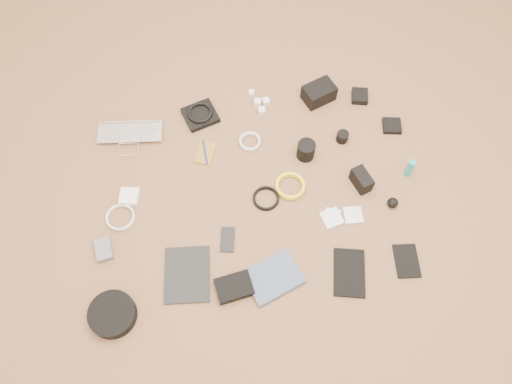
{
  "coord_description": "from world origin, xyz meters",
  "views": [
    {
      "loc": [
        -0.11,
        -0.97,
        1.91
      ],
      "look_at": [
        0.03,
        0.0,
        0.02
      ],
      "focal_mm": 35.0,
      "sensor_mm": 36.0,
      "label": 1
    }
  ],
  "objects": [
    {
      "name": "filter_case_right",
      "position": [
        0.42,
        -0.16,
        0.01
      ],
      "size": [
        0.08,
        0.08,
        0.01
      ],
      "primitive_type": "cube",
      "rotation": [
        0.0,
        0.0,
        -0.04
      ],
      "color": "silver",
      "rests_on": "ground"
    },
    {
      "name": "lens_b",
      "position": [
        0.46,
        0.22,
        0.02
      ],
      "size": [
        0.06,
        0.06,
        0.05
      ],
      "primitive_type": "cylinder",
      "rotation": [
        0.0,
        0.0,
        0.16
      ],
      "color": "black",
      "rests_on": "ground"
    },
    {
      "name": "lens_a",
      "position": [
        0.28,
        0.16,
        0.04
      ],
      "size": [
        0.09,
        0.09,
        0.09
      ],
      "primitive_type": "cylinder",
      "rotation": [
        0.0,
        0.0,
        -0.1
      ],
      "color": "black",
      "rests_on": "ground"
    },
    {
      "name": "notebook_black_b",
      "position": [
        0.59,
        -0.39,
        0.01
      ],
      "size": [
        0.11,
        0.15,
        0.01
      ],
      "primitive_type": "cube",
      "rotation": [
        0.0,
        0.0,
        -0.1
      ],
      "color": "black",
      "rests_on": "ground"
    },
    {
      "name": "card_reader",
      "position": [
        0.7,
        0.26,
        0.01
      ],
      "size": [
        0.1,
        0.1,
        0.02
      ],
      "primitive_type": "cube",
      "rotation": [
        0.0,
        0.0,
        -0.17
      ],
      "color": "black",
      "rests_on": "ground"
    },
    {
      "name": "cable_white_a",
      "position": [
        0.04,
        0.27,
        0.01
      ],
      "size": [
        0.12,
        0.12,
        0.01
      ],
      "primitive_type": "torus",
      "rotation": [
        0.0,
        0.0,
        0.22
      ],
      "color": "silver",
      "rests_on": "ground"
    },
    {
      "name": "charger_a",
      "position": [
        0.09,
        0.54,
        0.01
      ],
      "size": [
        0.03,
        0.03,
        0.02
      ],
      "primitive_type": "cube",
      "rotation": [
        0.0,
        0.0,
        -0.12
      ],
      "color": "white",
      "rests_on": "ground"
    },
    {
      "name": "paperback",
      "position": [
        0.07,
        -0.45,
        0.01
      ],
      "size": [
        0.25,
        0.22,
        0.02
      ],
      "primitive_type": "imported",
      "rotation": [
        0.0,
        0.0,
        1.93
      ],
      "color": "#3E4C69",
      "rests_on": "ground"
    },
    {
      "name": "lens_cleaner",
      "position": [
        0.7,
        0.01,
        0.05
      ],
      "size": [
        0.03,
        0.03,
        0.1
      ],
      "primitive_type": "cylinder",
      "rotation": [
        0.0,
        0.0,
        -0.16
      ],
      "color": "teal",
      "rests_on": "ground"
    },
    {
      "name": "pen_blue",
      "position": [
        -0.17,
        0.24,
        0.01
      ],
      "size": [
        0.01,
        0.13,
        0.01
      ],
      "primitive_type": "cylinder",
      "rotation": [
        1.57,
        0.0,
        0.05
      ],
      "color": "#121B97",
      "rests_on": "notebook_olive"
    },
    {
      "name": "power_brick",
      "position": [
        -0.51,
        0.06,
        0.02
      ],
      "size": [
        0.09,
        0.09,
        0.03
      ],
      "primitive_type": "cube",
      "rotation": [
        0.0,
        0.0,
        -0.19
      ],
      "color": "white",
      "rests_on": "ground"
    },
    {
      "name": "lens_pouch",
      "position": [
        0.59,
        0.44,
        0.01
      ],
      "size": [
        0.09,
        0.1,
        0.03
      ],
      "primitive_type": "cube",
      "rotation": [
        0.0,
        0.0,
        -0.23
      ],
      "color": "black",
      "rests_on": "ground"
    },
    {
      "name": "dslr_camera",
      "position": [
        0.4,
        0.47,
        0.04
      ],
      "size": [
        0.17,
        0.14,
        0.08
      ],
      "primitive_type": "cube",
      "rotation": [
        0.0,
        0.0,
        0.37
      ],
      "color": "black",
      "rests_on": "ground"
    },
    {
      "name": "charger_d",
      "position": [
        0.12,
        0.42,
        0.01
      ],
      "size": [
        0.03,
        0.03,
        0.03
      ],
      "primitive_type": "cube",
      "rotation": [
        0.0,
        0.0,
        -0.02
      ],
      "color": "white",
      "rests_on": "ground"
    },
    {
      "name": "cable_black",
      "position": [
        0.07,
        -0.03,
        0.01
      ],
      "size": [
        0.12,
        0.12,
        0.01
      ],
      "primitive_type": "torus",
      "rotation": [
        0.0,
        0.0,
        -0.1
      ],
      "color": "black",
      "rests_on": "ground"
    },
    {
      "name": "filter_case_left",
      "position": [
        0.33,
        -0.16,
        0.01
      ],
      "size": [
        0.1,
        0.1,
        0.01
      ],
      "primitive_type": "cube",
      "rotation": [
        0.0,
        0.0,
        0.24
      ],
      "color": "silver",
      "rests_on": "ground"
    },
    {
      "name": "laptop",
      "position": [
        -0.5,
        0.35,
        0.01
      ],
      "size": [
        0.31,
        0.23,
        0.02
      ],
      "primitive_type": "imported",
      "rotation": [
        0.0,
        0.0,
        -0.1
      ],
      "color": "silver",
      "rests_on": "ground"
    },
    {
      "name": "flash",
      "position": [
        0.48,
        -0.01,
        0.04
      ],
      "size": [
        0.09,
        0.12,
        0.08
      ],
      "primitive_type": "cube",
      "rotation": [
        0.0,
        0.0,
        0.32
      ],
      "color": "black",
      "rests_on": "ground"
    },
    {
      "name": "battery_charger",
      "position": [
        -0.62,
        -0.17,
        0.01
      ],
      "size": [
        0.08,
        0.11,
        0.03
      ],
      "primitive_type": "cube",
      "rotation": [
        0.0,
        0.0,
        0.16
      ],
      "color": "#5C5B61",
      "rests_on": "ground"
    },
    {
      "name": "headphone_pouch",
      "position": [
        -0.17,
        0.44,
        0.01
      ],
      "size": [
        0.18,
        0.17,
        0.03
      ],
      "primitive_type": "cube",
      "rotation": [
        0.0,
        0.0,
        0.31
      ],
      "color": "black",
      "rests_on": "ground"
    },
    {
      "name": "notebook_olive",
      "position": [
        -0.17,
        0.24,
        0.0
      ],
      "size": [
        0.12,
        0.14,
        0.01
      ],
      "primitive_type": "cube",
      "rotation": [
        0.0,
        0.0,
        -0.37
      ],
      "color": "olive",
      "rests_on": "ground"
    },
    {
      "name": "notebook_black_a",
      "position": [
        0.35,
        -0.4,
        0.01
      ],
      "size": [
        0.16,
        0.22,
        0.01
      ],
      "primitive_type": "cube",
      "rotation": [
        0.0,
        0.0,
        -0.22
      ],
      "color": "black",
      "rests_on": "ground"
    },
    {
      "name": "air_blower",
      "position": [
        0.59,
        -0.13,
        0.02
      ],
      "size": [
        0.05,
        0.05,
        0.05
      ],
      "primitive_type": "sphere",
      "rotation": [
        0.0,
        0.0,
        -0.04
      ],
      "color": "black",
      "rests_on": "ground"
    },
    {
      "name": "drive_case",
      "position": [
        -0.11,
        -0.4,
        0.02
      ],
      "size": [
        0.15,
        0.12,
        0.04
      ],
      "primitive_type": "cube",
      "rotation": [
        0.0,
        0.0,
        0.16
      ],
      "color": "black",
      "rests_on": "ground"
    },
    {
      "name": "filter_case_mid",
      "position": [
        0.33,
        -0.15,
        0.0
      ],
      "size": [
        0.08,
        0.08,
        0.01
      ],
      "primitive_type": "cube",
      "rotation": [
        0.0,
        0.0,
        -0.32
      ],
      "color": "silver",
      "rests_on": "ground"
    },
    {
      "name": "cable_yellow",
      "position": [
        0.18,
        0.01,
        0.01
      ],
      "size": [
        0.14,
        0.14,
        0.01
      ],
      "primitive_type": "torus",
      "rotation": [
        0.0,
        0.0,
        -0.09
      ],
      "color": "yellow",
      "rests_on": "ground"
    },
    {
      "name": "charger_c",
      "position": [
        0.15,
        0.48,
        0.01
      ],
      "size": [
        0.03,
        0.03,
        0.03
      ],
      "primitive_type": "cube",
      "rotation": [
        0.0,
        0.0,
        0.16
      ],
      "color": "white",
      "rests_on": "ground"
    },
    {
      "name": "phone",
      "position": [
        -0.12,
        -0.19,
        0.0
      ],
      "size": [
        0.07,
        0.12,
        0.01
      ],
      "primitive_type": "cube",
      "rotation": [
        0.0,
        0.0,
        -0.17
      ],
      "color": "black",
      "rests_on": "ground"
    },
    {
      "name": "cable_white_b",
      "position": [
        -0.55,
        -0.03,
        0.01
      ],
      "size": [
        0.15,
        0.15,
        0.01
      ],
      "primitive_type": "torus",
      "rotation": [
        0.0,
        0.0,
        0.21
      ],
      "color": "silver",
      "rests_on": "ground"
    },
    {
      "name": "headphones",
      "position": [
        -0.17,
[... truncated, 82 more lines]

